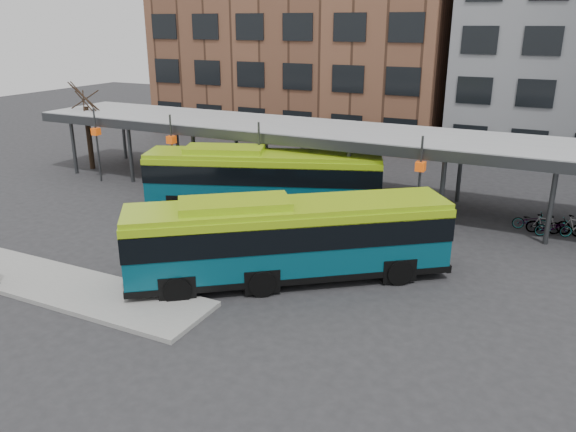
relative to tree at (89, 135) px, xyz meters
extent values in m
plane|color=#28282B|center=(18.00, -12.00, -2.43)|extent=(120.00, 120.00, 0.00)
cube|color=gray|center=(12.50, -15.00, -2.34)|extent=(14.00, 3.00, 0.18)
cube|color=#999B9E|center=(18.00, 1.00, 1.57)|extent=(40.00, 6.00, 0.35)
cube|color=#383A3D|center=(18.00, -2.00, 1.42)|extent=(40.00, 0.15, 0.55)
cylinder|color=#383A3D|center=(0.00, -1.50, -0.53)|extent=(0.24, 0.24, 3.80)
cylinder|color=#383A3D|center=(0.00, 3.50, -0.53)|extent=(0.24, 0.24, 3.80)
cylinder|color=#383A3D|center=(5.00, -1.50, -0.53)|extent=(0.24, 0.24, 3.80)
cylinder|color=#383A3D|center=(5.00, 3.50, -0.53)|extent=(0.24, 0.24, 3.80)
cylinder|color=#383A3D|center=(10.00, -1.50, -0.53)|extent=(0.24, 0.24, 3.80)
cylinder|color=#383A3D|center=(10.00, 3.50, -0.53)|extent=(0.24, 0.24, 3.80)
cylinder|color=#383A3D|center=(15.00, -1.50, -0.53)|extent=(0.24, 0.24, 3.80)
cylinder|color=#383A3D|center=(15.00, 3.50, -0.53)|extent=(0.24, 0.24, 3.80)
cylinder|color=#383A3D|center=(20.00, -1.50, -0.53)|extent=(0.24, 0.24, 3.80)
cylinder|color=#383A3D|center=(20.00, 3.50, -0.53)|extent=(0.24, 0.24, 3.80)
cylinder|color=#383A3D|center=(25.00, -1.50, -0.53)|extent=(0.24, 0.24, 3.80)
cylinder|color=#383A3D|center=(25.00, 3.50, -0.53)|extent=(0.24, 0.24, 3.80)
cylinder|color=#383A3D|center=(30.00, -1.50, -0.53)|extent=(0.24, 0.24, 3.80)
cylinder|color=#383A3D|center=(30.00, 3.50, -0.53)|extent=(0.24, 0.24, 3.80)
cylinder|color=#383A3D|center=(3.00, -2.30, -0.03)|extent=(0.12, 0.12, 4.80)
cube|color=#DA4B0C|center=(3.00, -2.30, 0.87)|extent=(0.45, 0.45, 0.45)
cylinder|color=#383A3D|center=(9.00, -2.30, -0.03)|extent=(0.12, 0.12, 4.80)
cube|color=#DA4B0C|center=(9.00, -2.30, 0.87)|extent=(0.45, 0.45, 0.45)
cylinder|color=#383A3D|center=(15.00, -2.30, -0.03)|extent=(0.12, 0.12, 4.80)
cube|color=#DA4B0C|center=(15.00, -2.30, 0.87)|extent=(0.45, 0.45, 0.45)
cylinder|color=#383A3D|center=(24.00, -2.30, -0.03)|extent=(0.12, 0.12, 4.80)
cube|color=#DA4B0C|center=(24.00, -2.30, 0.87)|extent=(0.45, 0.45, 0.45)
cylinder|color=black|center=(0.00, 0.00, -0.23)|extent=(0.36, 0.36, 4.40)
cylinder|color=black|center=(0.10, 0.00, 2.37)|extent=(0.08, 1.63, 1.59)
cylinder|color=black|center=(0.00, 0.10, 2.37)|extent=(1.63, 0.13, 1.59)
cylinder|color=black|center=(-0.10, -0.01, 2.37)|extent=(0.15, 1.63, 1.59)
cylinder|color=black|center=(0.00, -0.10, 2.37)|extent=(1.63, 0.10, 1.59)
cube|color=brown|center=(8.00, 20.00, 8.57)|extent=(26.00, 14.00, 22.00)
cube|color=#084758|center=(20.75, -10.32, -0.73)|extent=(11.81, 9.75, 2.66)
cube|color=black|center=(20.75, -10.32, -0.20)|extent=(11.89, 9.83, 1.01)
cube|color=#91BB13|center=(20.75, -10.32, 0.70)|extent=(11.75, 9.66, 0.21)
cube|color=#91BB13|center=(19.05, -11.59, 0.91)|extent=(4.55, 4.07, 0.37)
cube|color=black|center=(20.75, -10.32, -1.93)|extent=(11.90, 9.84, 0.25)
cylinder|color=black|center=(24.94, -8.82, -1.90)|extent=(1.04, 0.89, 1.06)
cylinder|color=black|center=(23.39, -6.75, -1.90)|extent=(1.04, 0.89, 1.06)
cylinder|color=black|center=(20.51, -12.13, -1.90)|extent=(1.04, 0.89, 1.06)
cylinder|color=black|center=(18.96, -10.05, -1.90)|extent=(1.04, 0.89, 1.06)
cylinder|color=black|center=(17.95, -14.03, -1.90)|extent=(1.04, 0.89, 1.06)
cylinder|color=black|center=(16.40, -11.95, -1.90)|extent=(1.04, 0.89, 1.06)
cube|color=#084758|center=(15.52, -2.80, -0.73)|extent=(12.91, 6.97, 2.66)
cube|color=black|center=(15.52, -2.80, -0.20)|extent=(12.98, 7.05, 1.01)
cube|color=#91BB13|center=(15.52, -2.80, 0.71)|extent=(12.87, 6.87, 0.21)
cube|color=#91BB13|center=(13.52, -3.54, 0.92)|extent=(4.66, 3.29, 0.37)
cube|color=black|center=(15.52, -2.80, -1.93)|extent=(12.99, 7.05, 0.26)
cylinder|color=black|center=(19.97, -2.53, -1.90)|extent=(1.11, 0.67, 1.07)
cylinder|color=black|center=(19.06, -0.09, -1.90)|extent=(1.11, 0.67, 1.07)
cylinder|color=black|center=(14.78, -4.46, -1.90)|extent=(1.11, 0.67, 1.07)
cylinder|color=black|center=(13.87, -2.03, -1.90)|extent=(1.11, 0.67, 1.07)
cylinder|color=black|center=(11.78, -5.58, -1.90)|extent=(1.11, 0.67, 1.07)
cylinder|color=black|center=(10.87, -3.15, -1.90)|extent=(1.11, 0.67, 1.07)
imported|color=slate|center=(29.20, 0.28, -1.97)|extent=(1.83, 0.90, 0.92)
imported|color=slate|center=(29.82, -0.04, -1.94)|extent=(1.70, 0.79, 0.99)
imported|color=slate|center=(30.27, -0.28, -1.97)|extent=(1.88, 1.15, 0.93)
imported|color=slate|center=(31.23, 0.12, -1.90)|extent=(1.84, 0.96, 1.07)
camera|label=1|loc=(29.90, -29.09, 7.53)|focal=35.00mm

